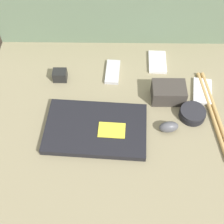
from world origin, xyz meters
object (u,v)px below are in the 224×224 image
object	(u,v)px
laptop	(96,128)
phone_black	(157,62)
charger_brick	(60,75)
camera_pouch	(168,93)
phone_small	(202,91)
phone_silver	(112,72)
speaker_puck	(193,114)
computer_mouse	(169,127)

from	to	relation	value
laptop	phone_black	distance (m)	0.40
phone_black	charger_brick	world-z (taller)	charger_brick
camera_pouch	phone_small	bearing A→B (deg)	12.54
phone_silver	laptop	bearing A→B (deg)	-96.56
phone_silver	charger_brick	size ratio (longest dim) A/B	2.41
laptop	charger_brick	xyz separation A→B (m)	(-0.15, 0.24, 0.01)
phone_small	phone_silver	bearing A→B (deg)	173.38
speaker_puck	camera_pouch	world-z (taller)	camera_pouch
phone_silver	phone_black	bearing A→B (deg)	21.52
laptop	speaker_puck	xyz separation A→B (m)	(0.34, 0.06, 0.00)
camera_pouch	charger_brick	bearing A→B (deg)	167.45
charger_brick	camera_pouch	bearing A→B (deg)	-12.55
phone_small	phone_black	bearing A→B (deg)	144.61
speaker_puck	phone_silver	distance (m)	0.35
laptop	phone_small	xyz separation A→B (m)	(0.39, 0.18, -0.01)
phone_silver	phone_small	distance (m)	0.35
phone_silver	phone_black	size ratio (longest dim) A/B	1.03
phone_black	phone_small	world-z (taller)	same
phone_black	phone_small	bearing A→B (deg)	-42.35
speaker_puck	computer_mouse	bearing A→B (deg)	-147.45
laptop	computer_mouse	distance (m)	0.25
laptop	camera_pouch	bearing A→B (deg)	33.13
camera_pouch	phone_black	bearing A→B (deg)	97.23
phone_silver	phone_small	size ratio (longest dim) A/B	0.96
speaker_puck	charger_brick	size ratio (longest dim) A/B	1.77
computer_mouse	charger_brick	size ratio (longest dim) A/B	1.37
speaker_puck	charger_brick	xyz separation A→B (m)	(-0.48, 0.18, 0.01)
laptop	camera_pouch	world-z (taller)	camera_pouch
charger_brick	computer_mouse	bearing A→B (deg)	-30.58
computer_mouse	camera_pouch	distance (m)	0.14
laptop	charger_brick	distance (m)	0.28
laptop	computer_mouse	size ratio (longest dim) A/B	4.98
computer_mouse	phone_silver	bearing A→B (deg)	118.10
charger_brick	speaker_puck	bearing A→B (deg)	-19.99
computer_mouse	speaker_puck	bearing A→B (deg)	24.38
charger_brick	phone_small	bearing A→B (deg)	-6.40
speaker_puck	phone_black	distance (m)	0.29
speaker_puck	phone_silver	size ratio (longest dim) A/B	0.74
laptop	phone_small	distance (m)	0.43
phone_small	laptop	bearing A→B (deg)	-146.81
phone_black	laptop	bearing A→B (deg)	-123.37
phone_black	phone_silver	bearing A→B (deg)	-160.36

